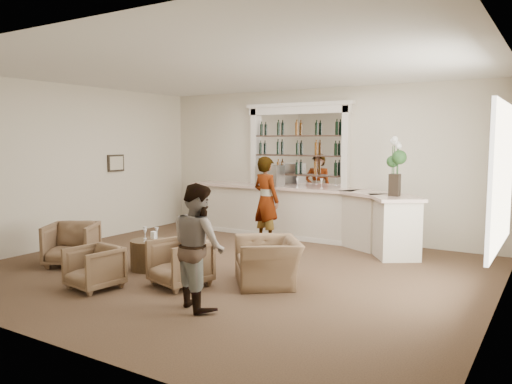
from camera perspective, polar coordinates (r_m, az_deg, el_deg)
ground at (r=8.45m, az=-2.94°, el=-8.94°), size 8.00×8.00×0.00m
room_shell at (r=8.67m, az=0.56°, el=7.08°), size 8.04×7.02×3.32m
bar_counter at (r=10.95m, az=5.31°, el=-2.44°), size 5.72×1.80×1.14m
back_bar_alcove at (r=11.35m, az=4.79°, el=5.25°), size 2.64×0.25×3.00m
cocktail_table at (r=8.64m, az=-12.09°, el=-7.01°), size 0.63×0.63×0.50m
sommelier at (r=10.41m, az=1.16°, el=-0.95°), size 0.76×0.60×1.83m
guest at (r=6.52m, az=-6.60°, el=-6.10°), size 0.98×0.91×1.63m
armchair_left at (r=9.28m, az=-20.31°, el=-5.60°), size 1.10×1.11×0.74m
armchair_center at (r=7.74m, az=-18.01°, el=-8.23°), size 0.76×0.77×0.63m
armchair_right at (r=7.59m, az=-8.67°, el=-7.97°), size 0.93×0.95×0.70m
armchair_far at (r=7.61m, az=1.38°, el=-7.95°), size 1.38×1.40×0.68m
espresso_machine at (r=11.19m, az=1.63°, el=1.88°), size 0.55×0.47×0.47m
flower_vase at (r=9.52m, az=15.63°, el=3.22°), size 0.29×0.29×1.09m
wine_glass_bar_left at (r=10.77m, az=7.50°, el=0.99°), size 0.07×0.07×0.21m
wine_glass_bar_right at (r=10.91m, az=4.74°, el=1.08°), size 0.07×0.07×0.21m
wine_glass_tbl_a at (r=8.67m, az=-12.57°, el=-4.58°), size 0.07×0.07×0.21m
wine_glass_tbl_b at (r=8.56m, az=-11.28°, el=-4.69°), size 0.07×0.07×0.21m
wine_glass_tbl_c at (r=8.45m, az=-12.56°, el=-4.86°), size 0.07×0.07×0.21m
napkin_holder at (r=8.69m, az=-11.59°, el=-4.84°), size 0.08×0.08×0.12m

